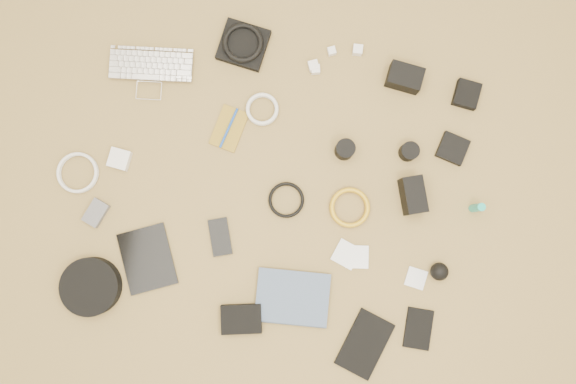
# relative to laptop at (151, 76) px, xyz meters

# --- Properties ---
(room_shell) EXTENTS (4.04, 4.04, 2.58)m
(room_shell) POSITION_rel_laptop_xyz_m (0.47, -0.34, 1.24)
(room_shell) COLOR olive
(room_shell) RESTS_ON ground
(laptop) EXTENTS (0.30, 0.22, 0.02)m
(laptop) POSITION_rel_laptop_xyz_m (0.00, 0.00, 0.00)
(laptop) COLOR silver
(laptop) RESTS_ON ground
(headphone_pouch) EXTENTS (0.18, 0.17, 0.03)m
(headphone_pouch) POSITION_rel_laptop_xyz_m (0.30, 0.15, 0.00)
(headphone_pouch) COLOR black
(headphone_pouch) RESTS_ON ground
(headphones) EXTENTS (0.18, 0.18, 0.02)m
(headphones) POSITION_rel_laptop_xyz_m (0.30, 0.15, 0.03)
(headphones) COLOR black
(headphones) RESTS_ON headphone_pouch
(charger_a) EXTENTS (0.04, 0.04, 0.03)m
(charger_a) POSITION_rel_laptop_xyz_m (0.55, 0.11, 0.00)
(charger_a) COLOR white
(charger_a) RESTS_ON ground
(charger_b) EXTENTS (0.03, 0.03, 0.02)m
(charger_b) POSITION_rel_laptop_xyz_m (0.60, 0.17, 0.00)
(charger_b) COLOR white
(charger_b) RESTS_ON ground
(charger_c) EXTENTS (0.03, 0.03, 0.03)m
(charger_c) POSITION_rel_laptop_xyz_m (0.69, 0.19, 0.00)
(charger_c) COLOR white
(charger_c) RESTS_ON ground
(charger_d) EXTENTS (0.03, 0.03, 0.03)m
(charger_d) POSITION_rel_laptop_xyz_m (0.55, 0.10, 0.00)
(charger_d) COLOR white
(charger_d) RESTS_ON ground
(dslr_camera) EXTENTS (0.12, 0.09, 0.07)m
(dslr_camera) POSITION_rel_laptop_xyz_m (0.86, 0.11, 0.02)
(dslr_camera) COLOR black
(dslr_camera) RESTS_ON ground
(lens_pouch) EXTENTS (0.09, 0.10, 0.03)m
(lens_pouch) POSITION_rel_laptop_xyz_m (1.07, 0.09, 0.00)
(lens_pouch) COLOR black
(lens_pouch) RESTS_ON ground
(notebook_olive) EXTENTS (0.12, 0.16, 0.01)m
(notebook_olive) POSITION_rel_laptop_xyz_m (0.29, -0.14, -0.01)
(notebook_olive) COLOR olive
(notebook_olive) RESTS_ON ground
(pen_blue) EXTENTS (0.05, 0.14, 0.01)m
(pen_blue) POSITION_rel_laptop_xyz_m (0.29, -0.14, 0.00)
(pen_blue) COLOR #1440A3
(pen_blue) RESTS_ON notebook_olive
(cable_white_a) EXTENTS (0.12, 0.12, 0.01)m
(cable_white_a) POSITION_rel_laptop_xyz_m (0.39, -0.06, -0.00)
(cable_white_a) COLOR silver
(cable_white_a) RESTS_ON ground
(lens_a) EXTENTS (0.07, 0.07, 0.07)m
(lens_a) POSITION_rel_laptop_xyz_m (0.69, -0.16, 0.02)
(lens_a) COLOR black
(lens_a) RESTS_ON ground
(lens_b) EXTENTS (0.07, 0.07, 0.06)m
(lens_b) POSITION_rel_laptop_xyz_m (0.90, -0.14, 0.02)
(lens_b) COLOR black
(lens_b) RESTS_ON ground
(card_reader) EXTENTS (0.11, 0.11, 0.02)m
(card_reader) POSITION_rel_laptop_xyz_m (1.05, -0.10, 0.00)
(card_reader) COLOR black
(card_reader) RESTS_ON ground
(power_brick) EXTENTS (0.07, 0.07, 0.03)m
(power_brick) POSITION_rel_laptop_xyz_m (-0.06, -0.30, 0.00)
(power_brick) COLOR white
(power_brick) RESTS_ON ground
(cable_white_b) EXTENTS (0.14, 0.14, 0.01)m
(cable_white_b) POSITION_rel_laptop_xyz_m (-0.19, -0.36, -0.01)
(cable_white_b) COLOR silver
(cable_white_b) RESTS_ON ground
(cable_black) EXTENTS (0.16, 0.16, 0.01)m
(cable_black) POSITION_rel_laptop_xyz_m (0.52, -0.35, -0.01)
(cable_black) COLOR black
(cable_black) RESTS_ON ground
(cable_yellow) EXTENTS (0.17, 0.17, 0.02)m
(cable_yellow) POSITION_rel_laptop_xyz_m (0.73, -0.35, -0.00)
(cable_yellow) COLOR gold
(cable_yellow) RESTS_ON ground
(flash) EXTENTS (0.10, 0.14, 0.09)m
(flash) POSITION_rel_laptop_xyz_m (0.93, -0.28, 0.03)
(flash) COLOR black
(flash) RESTS_ON ground
(lens_cleaner) EXTENTS (0.03, 0.03, 0.09)m
(lens_cleaner) POSITION_rel_laptop_xyz_m (1.14, -0.29, 0.03)
(lens_cleaner) COLOR teal
(lens_cleaner) RESTS_ON ground
(battery_charger) EXTENTS (0.08, 0.10, 0.02)m
(battery_charger) POSITION_rel_laptop_xyz_m (-0.11, -0.49, 0.00)
(battery_charger) COLOR #56565B
(battery_charger) RESTS_ON ground
(tablet) EXTENTS (0.23, 0.26, 0.01)m
(tablet) POSITION_rel_laptop_xyz_m (0.09, -0.61, -0.01)
(tablet) COLOR black
(tablet) RESTS_ON ground
(phone) EXTENTS (0.10, 0.14, 0.01)m
(phone) POSITION_rel_laptop_xyz_m (0.32, -0.51, -0.01)
(phone) COLOR black
(phone) RESTS_ON ground
(filter_case_left) EXTENTS (0.10, 0.10, 0.01)m
(filter_case_left) POSITION_rel_laptop_xyz_m (0.74, -0.50, -0.01)
(filter_case_left) COLOR silver
(filter_case_left) RESTS_ON ground
(filter_case_mid) EXTENTS (0.08, 0.08, 0.01)m
(filter_case_mid) POSITION_rel_laptop_xyz_m (0.78, -0.51, -0.01)
(filter_case_mid) COLOR silver
(filter_case_mid) RESTS_ON ground
(filter_case_right) EXTENTS (0.07, 0.07, 0.01)m
(filter_case_right) POSITION_rel_laptop_xyz_m (0.98, -0.55, -0.01)
(filter_case_right) COLOR silver
(filter_case_right) RESTS_ON ground
(air_blower) EXTENTS (0.06, 0.06, 0.06)m
(air_blower) POSITION_rel_laptop_xyz_m (1.05, -0.52, 0.02)
(air_blower) COLOR black
(air_blower) RESTS_ON ground
(headphone_case) EXTENTS (0.25, 0.25, 0.05)m
(headphone_case) POSITION_rel_laptop_xyz_m (-0.08, -0.73, 0.02)
(headphone_case) COLOR black
(headphone_case) RESTS_ON ground
(drive_case) EXTENTS (0.15, 0.12, 0.03)m
(drive_case) POSITION_rel_laptop_xyz_m (0.43, -0.76, 0.01)
(drive_case) COLOR black
(drive_case) RESTS_ON ground
(paperback) EXTENTS (0.25, 0.19, 0.02)m
(paperback) POSITION_rel_laptop_xyz_m (0.59, -0.76, 0.00)
(paperback) COLOR #445674
(paperback) RESTS_ON ground
(notebook_black_a) EXTENTS (0.18, 0.23, 0.01)m
(notebook_black_a) POSITION_rel_laptop_xyz_m (0.84, -0.79, -0.00)
(notebook_black_a) COLOR black
(notebook_black_a) RESTS_ON ground
(notebook_black_b) EXTENTS (0.09, 0.13, 0.01)m
(notebook_black_b) POSITION_rel_laptop_xyz_m (1.01, -0.71, -0.01)
(notebook_black_b) COLOR black
(notebook_black_b) RESTS_ON ground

